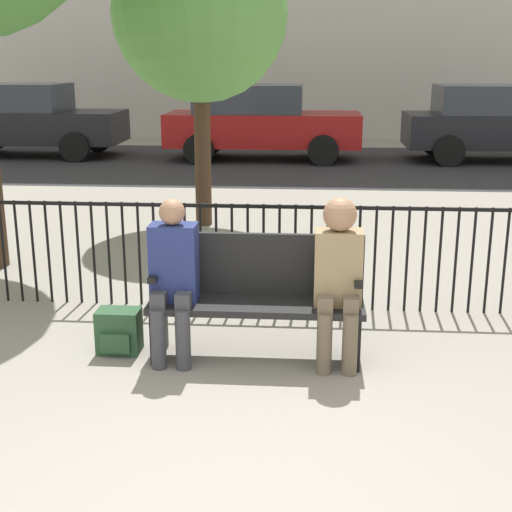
% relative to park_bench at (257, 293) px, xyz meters
% --- Properties ---
extents(ground_plane, '(80.00, 80.00, 0.00)m').
position_rel_park_bench_xyz_m(ground_plane, '(0.00, -1.92, -0.49)').
color(ground_plane, gray).
extents(park_bench, '(1.58, 0.45, 0.92)m').
position_rel_park_bench_xyz_m(park_bench, '(0.00, 0.00, 0.00)').
color(park_bench, black).
rests_on(park_bench, ground).
extents(seated_person_0, '(0.34, 0.39, 1.21)m').
position_rel_park_bench_xyz_m(seated_person_0, '(-0.60, -0.13, 0.18)').
color(seated_person_0, '#3D3D42').
rests_on(seated_person_0, ground).
extents(seated_person_1, '(0.34, 0.39, 1.24)m').
position_rel_park_bench_xyz_m(seated_person_1, '(0.59, -0.13, 0.22)').
color(seated_person_1, brown).
rests_on(seated_person_1, ground).
extents(backpack, '(0.32, 0.25, 0.34)m').
position_rel_park_bench_xyz_m(backpack, '(-1.05, -0.03, -0.32)').
color(backpack, '#284C2D').
rests_on(backpack, ground).
extents(fence_railing, '(9.01, 0.03, 0.95)m').
position_rel_park_bench_xyz_m(fence_railing, '(-0.02, 1.07, 0.07)').
color(fence_railing, black).
rests_on(fence_railing, ground).
extents(tree_1, '(2.22, 2.22, 3.83)m').
position_rel_park_bench_xyz_m(tree_1, '(-1.04, 4.33, 2.21)').
color(tree_1, '#422D1E').
rests_on(tree_1, ground).
extents(street_surface, '(24.00, 6.00, 0.01)m').
position_rel_park_bench_xyz_m(street_surface, '(0.00, 10.08, -0.49)').
color(street_surface, '#2B2B2D').
rests_on(street_surface, ground).
extents(parked_car_0, '(4.20, 1.94, 1.62)m').
position_rel_park_bench_xyz_m(parked_car_0, '(4.44, 10.82, 0.35)').
color(parked_car_0, black).
rests_on(parked_car_0, ground).
extents(parked_car_1, '(4.20, 1.94, 1.62)m').
position_rel_park_bench_xyz_m(parked_car_1, '(-0.75, 10.74, 0.35)').
color(parked_car_1, maroon).
rests_on(parked_car_1, ground).
extents(parked_car_2, '(4.20, 1.94, 1.62)m').
position_rel_park_bench_xyz_m(parked_car_2, '(-6.08, 10.91, 0.35)').
color(parked_car_2, black).
rests_on(parked_car_2, ground).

